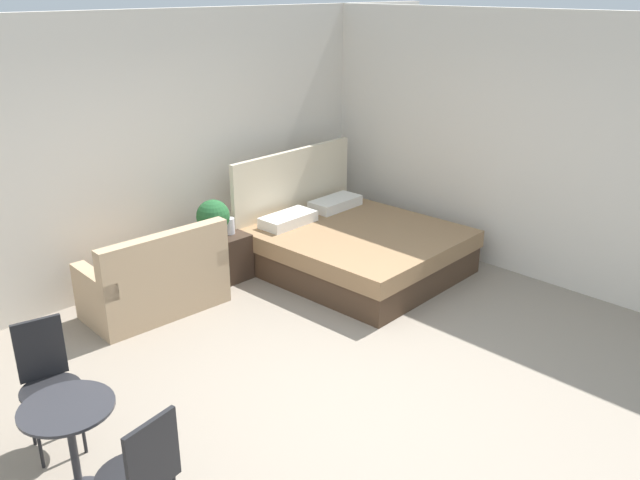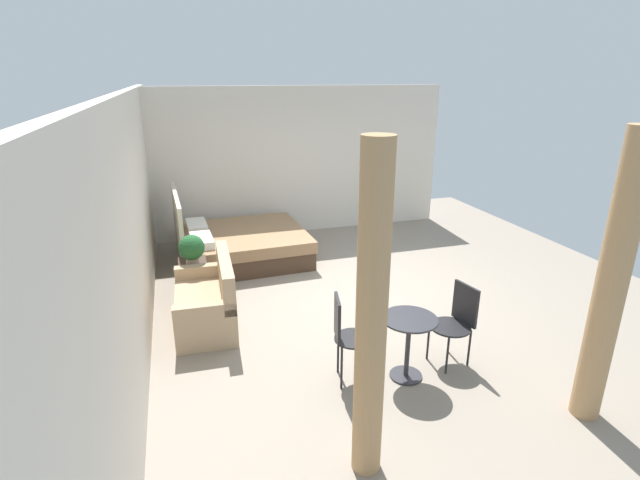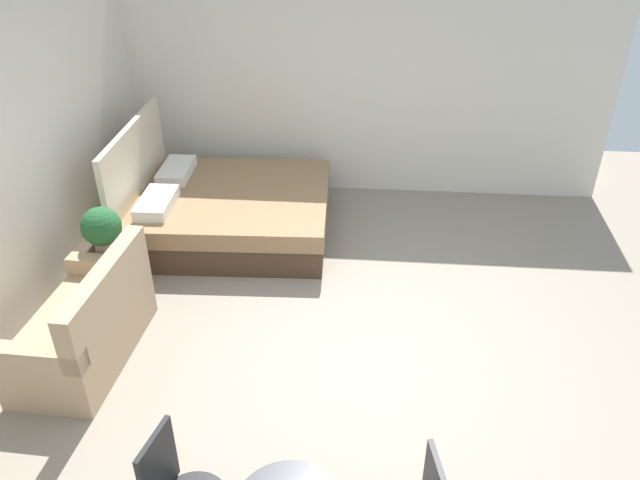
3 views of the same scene
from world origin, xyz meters
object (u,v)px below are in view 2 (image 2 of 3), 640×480
Objects in this scene: couch at (208,303)px; nightstand at (194,279)px; vase at (190,254)px; balcony_table at (408,337)px; potted_plant at (192,248)px; cafe_chair_near_window at (457,318)px; bed at (238,244)px; cafe_chair_near_couch at (346,331)px.

nightstand is (0.91, 0.13, -0.05)m from couch.
balcony_table is at bearing -143.81° from vase.
nightstand is 0.51m from potted_plant.
balcony_table reaches higher than vase.
balcony_table is at bearing -141.79° from potted_plant.
vase is (1.03, 0.15, 0.29)m from couch.
cafe_chair_near_window is at bearing -79.36° from balcony_table.
vase reaches higher than nightstand.
cafe_chair_near_window reaches higher than balcony_table.
couch is 3.11× the size of potted_plant.
nightstand is 0.36m from vase.
potted_plant is 2.48× the size of vase.
potted_plant is at bearing 149.12° from bed.
nightstand is 0.61× the size of cafe_chair_near_window.
nightstand is 0.58× the size of cafe_chair_near_couch.
potted_plant is at bearing 29.62° from cafe_chair_near_couch.
bed is 4.05m from balcony_table.
bed reaches higher than cafe_chair_near_couch.
cafe_chair_near_couch is (-2.51, -1.37, 0.31)m from nightstand.
cafe_chair_near_window is 0.95× the size of cafe_chair_near_couch.
balcony_table is (-2.64, -2.00, 0.22)m from nightstand.
cafe_chair_near_window reaches higher than nightstand.
nightstand is at bearing 37.21° from balcony_table.
cafe_chair_near_window reaches higher than vase.
bed is 1.61m from potted_plant.
potted_plant reaches higher than balcony_table.
balcony_table is 0.73× the size of cafe_chair_near_couch.
bed reaches higher than vase.
potted_plant reaches higher than couch.
cafe_chair_near_couch is (-3.72, -0.58, 0.29)m from bed.
cafe_chair_near_window is at bearing -134.79° from vase.
cafe_chair_near_couch is (-1.60, -1.24, 0.27)m from couch.
vase is 0.19× the size of cafe_chair_near_couch.
bed reaches higher than couch.
potted_plant is 0.63× the size of balcony_table.
potted_plant is 2.77m from cafe_chair_near_couch.
couch is at bearing 162.70° from bed.
vase is at bearing 143.66° from bed.
couch reaches higher than nightstand.
bed is 3.94× the size of nightstand.
bed is at bearing -30.88° from potted_plant.
potted_plant is 0.49× the size of cafe_chair_near_window.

